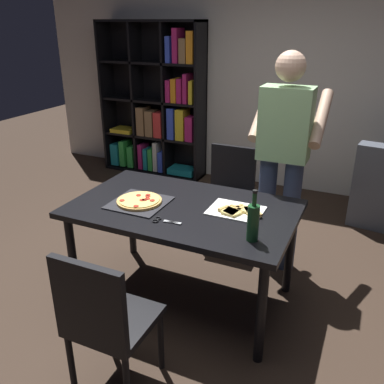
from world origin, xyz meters
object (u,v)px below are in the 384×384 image
Objects in this scene: chair_far_side at (229,190)px; pepperoni_pizza_on_tray at (139,201)px; dining_table at (183,216)px; bookshelf at (158,108)px; kitchen_scissors at (162,220)px; wine_bottle at (253,222)px; chair_near_camera at (104,318)px; person_serving_pizza at (283,152)px.

chair_far_side is 1.11m from pepperoni_pizza_on_tray.
pepperoni_pizza_on_tray is (-0.30, -0.08, 0.09)m from dining_table.
bookshelf is 5.17× the size of pepperoni_pizza_on_tray.
pepperoni_pizza_on_tray is 0.33m from kitchen_scissors.
wine_bottle is (0.57, -0.26, 0.20)m from dining_table.
bookshelf is (-1.51, 3.33, 0.37)m from chair_near_camera.
pepperoni_pizza_on_tray is at bearing 147.33° from kitchen_scissors.
bookshelf reaches higher than chair_far_side.
person_serving_pizza is at bearing -23.33° from chair_far_side.
bookshelf reaches higher than chair_near_camera.
bookshelf is (-1.51, 2.38, 0.20)m from dining_table.
person_serving_pizza is at bearing 93.57° from wine_bottle.
chair_far_side is (0.00, 1.91, 0.00)m from chair_near_camera.
chair_near_camera is 3.68m from bookshelf.
wine_bottle is (2.08, -2.63, -0.01)m from bookshelf.
person_serving_pizza reaches higher than pepperoni_pizza_on_tray.
bookshelf is 6.17× the size of wine_bottle.
chair_near_camera is 0.51× the size of person_serving_pizza.
bookshelf reaches higher than wine_bottle.
pepperoni_pizza_on_tray is at bearing 109.04° from chair_near_camera.
dining_table is 0.79× the size of bookshelf.
person_serving_pizza reaches higher than wine_bottle.
chair_far_side is at bearing 90.00° from dining_table.
chair_near_camera is at bearing -90.00° from dining_table.
kitchen_scissors is at bearing -179.37° from wine_bottle.
pepperoni_pizza_on_tray is 0.90m from wine_bottle.
chair_near_camera is 0.95m from pepperoni_pizza_on_tray.
wine_bottle is at bearing -51.68° from bookshelf.
dining_table is 0.97m from chair_near_camera.
chair_near_camera reaches higher than dining_table.
wine_bottle is at bearing -64.70° from chair_far_side.
kitchen_scissors is at bearing -118.08° from person_serving_pizza.
chair_near_camera is 0.46× the size of bookshelf.
bookshelf reaches higher than pepperoni_pizza_on_tray.
kitchen_scissors is at bearing 91.78° from chair_near_camera.
dining_table is 0.97m from chair_far_side.
bookshelf is 2.75m from pepperoni_pizza_on_tray.
dining_table is 0.33m from pepperoni_pizza_on_tray.
wine_bottle is at bearing -11.16° from pepperoni_pizza_on_tray.
chair_near_camera is 0.97m from wine_bottle.
bookshelf reaches higher than kitchen_scissors.
chair_far_side is 2.39× the size of pepperoni_pizza_on_tray.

